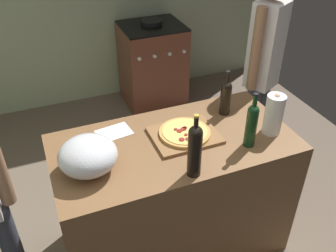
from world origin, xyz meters
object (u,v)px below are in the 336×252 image
(mixing_bowl, at_px, (88,156))
(stove, at_px, (153,65))
(wine_bottle_amber, at_px, (195,149))
(wine_bottle_green, at_px, (252,123))
(paper_towel_roll, at_px, (274,114))
(person_in_red, at_px, (263,67))
(wine_bottle_dark, at_px, (226,96))
(pizza, at_px, (185,132))

(mixing_bowl, relative_size, stove, 0.33)
(wine_bottle_amber, relative_size, wine_bottle_green, 1.08)
(wine_bottle_amber, bearing_deg, paper_towel_roll, 15.64)
(person_in_red, bearing_deg, wine_bottle_dark, -147.00)
(mixing_bowl, bearing_deg, wine_bottle_green, -8.25)
(pizza, distance_m, stove, 2.07)
(wine_bottle_dark, bearing_deg, wine_bottle_amber, -133.64)
(wine_bottle_amber, relative_size, person_in_red, 0.22)
(pizza, height_order, person_in_red, person_in_red)
(wine_bottle_amber, bearing_deg, person_in_red, 39.85)
(wine_bottle_green, height_order, person_in_red, person_in_red)
(stove, bearing_deg, wine_bottle_dark, -94.34)
(pizza, relative_size, stove, 0.33)
(paper_towel_roll, relative_size, stove, 0.27)
(stove, bearing_deg, person_in_red, -75.49)
(wine_bottle_green, height_order, wine_bottle_dark, wine_bottle_green)
(person_in_red, bearing_deg, wine_bottle_green, -128.47)
(pizza, distance_m, wine_bottle_dark, 0.40)
(paper_towel_roll, bearing_deg, person_in_red, 60.82)
(wine_bottle_green, bearing_deg, wine_bottle_amber, -165.19)
(pizza, xyz_separation_m, mixing_bowl, (-0.60, -0.08, 0.07))
(paper_towel_roll, bearing_deg, pizza, 163.27)
(mixing_bowl, height_order, paper_towel_roll, paper_towel_roll)
(mixing_bowl, relative_size, wine_bottle_amber, 0.85)
(mixing_bowl, relative_size, wine_bottle_green, 0.91)
(wine_bottle_amber, height_order, stove, wine_bottle_amber)
(pizza, xyz_separation_m, paper_towel_roll, (0.52, -0.16, 0.10))
(wine_bottle_dark, bearing_deg, stove, 85.66)
(pizza, relative_size, mixing_bowl, 0.98)
(person_in_red, bearing_deg, wine_bottle_amber, -140.15)
(pizza, relative_size, paper_towel_roll, 1.20)
(paper_towel_roll, distance_m, wine_bottle_amber, 0.64)
(wine_bottle_amber, height_order, wine_bottle_green, wine_bottle_amber)
(wine_bottle_green, bearing_deg, stove, 85.43)
(mixing_bowl, height_order, wine_bottle_green, wine_bottle_green)
(pizza, distance_m, paper_towel_roll, 0.55)
(pizza, xyz_separation_m, wine_bottle_dark, (0.35, 0.14, 0.10))
(mixing_bowl, distance_m, stove, 2.37)
(pizza, relative_size, person_in_red, 0.18)
(wine_bottle_amber, bearing_deg, stove, 75.58)
(paper_towel_roll, distance_m, person_in_red, 0.73)
(stove, xyz_separation_m, person_in_red, (0.38, -1.47, 0.55))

